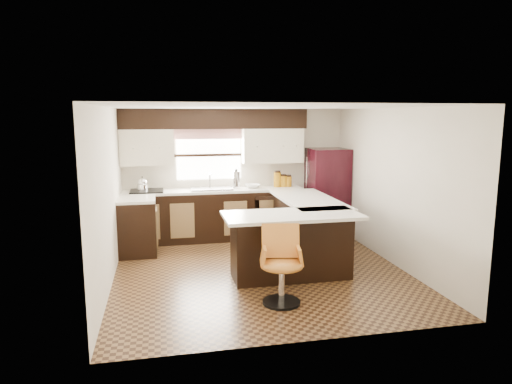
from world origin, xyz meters
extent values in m
plane|color=#49301A|center=(0.00, 0.00, 0.00)|extent=(4.40, 4.40, 0.00)
plane|color=silver|center=(0.00, 0.00, 2.40)|extent=(4.40, 4.40, 0.00)
plane|color=beige|center=(0.00, 2.20, 1.20)|extent=(4.40, 0.00, 4.40)
plane|color=beige|center=(0.00, -2.20, 1.20)|extent=(4.40, 0.00, 4.40)
plane|color=beige|center=(-2.10, 0.00, 1.20)|extent=(0.00, 4.40, 4.40)
plane|color=beige|center=(2.10, 0.00, 1.20)|extent=(0.00, 4.40, 4.40)
cube|color=black|center=(-0.45, 1.90, 0.45)|extent=(3.30, 0.60, 0.90)
cube|color=black|center=(-1.80, 1.25, 0.45)|extent=(0.60, 0.70, 0.90)
cube|color=silver|center=(-0.45, 1.90, 0.92)|extent=(3.30, 0.60, 0.04)
cube|color=silver|center=(-1.80, 1.25, 0.92)|extent=(0.60, 0.70, 0.04)
cube|color=black|center=(-0.40, 2.03, 2.22)|extent=(3.40, 0.35, 0.36)
cube|color=beige|center=(-1.62, 2.03, 1.72)|extent=(0.94, 0.35, 0.64)
cube|color=beige|center=(0.68, 2.03, 1.72)|extent=(1.14, 0.35, 0.64)
cube|color=white|center=(-0.50, 2.18, 1.55)|extent=(1.20, 0.02, 0.90)
cube|color=#D19B93|center=(-0.50, 2.14, 1.94)|extent=(1.30, 0.06, 0.18)
cube|color=#B2B2B7|center=(-0.50, 1.88, 0.96)|extent=(0.75, 0.45, 0.03)
cube|color=black|center=(0.55, 1.61, 0.43)|extent=(0.58, 0.03, 0.78)
cube|color=black|center=(-1.65, 1.88, 0.96)|extent=(0.58, 0.50, 0.02)
cube|color=black|center=(0.90, 0.62, 0.45)|extent=(0.60, 1.95, 0.90)
cube|color=black|center=(0.38, -0.35, 0.45)|extent=(1.65, 0.60, 0.90)
cube|color=silver|center=(0.95, 0.62, 0.92)|extent=(0.84, 1.95, 0.04)
cube|color=silver|center=(0.35, -0.44, 0.92)|extent=(1.89, 0.84, 0.04)
cube|color=black|center=(1.72, 1.83, 0.83)|extent=(0.71, 0.68, 1.66)
cylinder|color=silver|center=(-0.03, 1.90, 1.11)|extent=(0.13, 0.13, 0.32)
imported|color=white|center=(0.27, 1.90, 0.98)|extent=(0.28, 0.28, 0.07)
cylinder|color=#9B650D|center=(0.76, 1.92, 1.08)|extent=(0.14, 0.14, 0.28)
cylinder|color=#9B650D|center=(0.87, 1.92, 1.05)|extent=(0.14, 0.14, 0.21)
cylinder|color=#9B650D|center=(0.97, 1.92, 1.04)|extent=(0.13, 0.13, 0.19)
camera|label=1|loc=(-1.39, -6.34, 2.28)|focal=32.00mm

